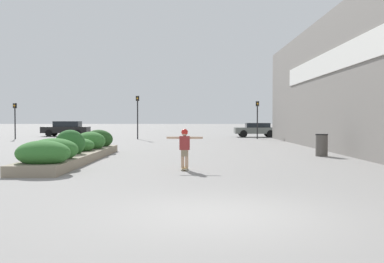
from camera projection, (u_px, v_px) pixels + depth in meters
ground_plane at (223, 215)px, 8.01m from camera, size 300.00×300.00×0.00m
building_wall_right at (359, 75)px, 19.82m from camera, size 0.67×39.78×7.69m
planter_box at (74, 149)px, 18.18m from camera, size 1.91×10.77×1.35m
skateboard at (184, 168)px, 14.99m from camera, size 0.25×0.63×0.09m
skateboarder at (184, 144)px, 14.97m from camera, size 1.27×0.23×1.36m
trash_bin at (321, 145)px, 20.63m from camera, size 0.60×0.60×1.08m
car_leftmost at (256, 129)px, 42.64m from camera, size 4.24×1.87×1.41m
car_center_left at (66, 128)px, 44.62m from camera, size 4.78×1.96×1.57m
car_center_right at (338, 129)px, 46.01m from camera, size 4.44×1.88×1.42m
traffic_light_left at (137, 110)px, 37.82m from camera, size 0.28×0.30×3.85m
traffic_light_right at (257, 113)px, 38.66m from camera, size 0.28×0.30×3.41m
traffic_light_far_left at (14, 114)px, 38.18m from camera, size 0.28×0.30×3.22m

